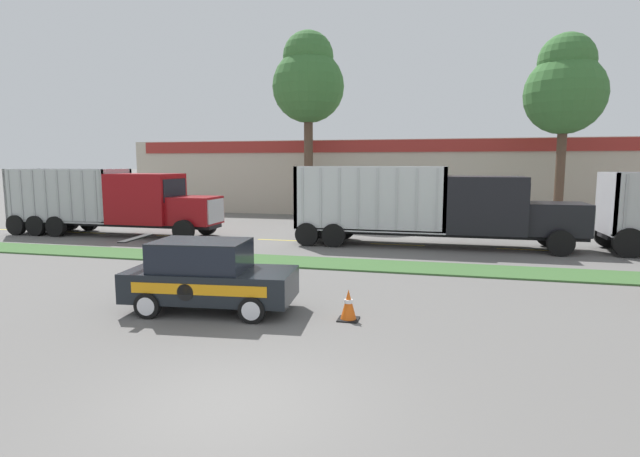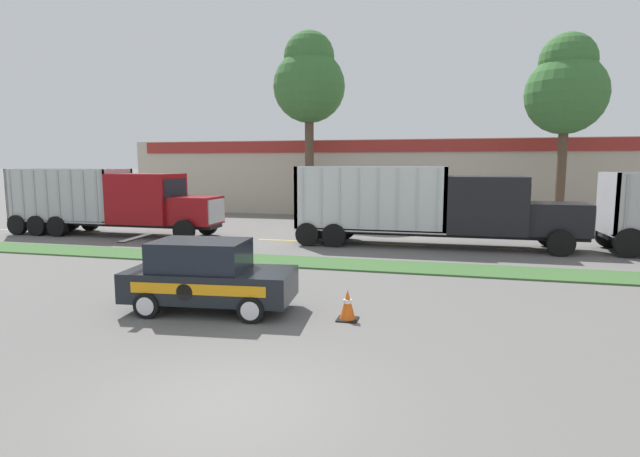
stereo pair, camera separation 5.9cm
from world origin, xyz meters
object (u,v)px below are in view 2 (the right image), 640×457
at_px(dump_truck_trail, 130,204).
at_px(traffic_cone, 348,305).
at_px(rally_car, 207,275).
at_px(dump_truck_lead, 459,210).

bearing_deg(dump_truck_trail, traffic_cone, -39.40).
distance_m(dump_truck_trail, traffic_cone, 17.04).
bearing_deg(traffic_cone, dump_truck_trail, 140.60).
xyz_separation_m(dump_truck_trail, traffic_cone, (13.13, -10.79, -1.25)).
relative_size(dump_truck_trail, traffic_cone, 15.42).
bearing_deg(rally_car, traffic_cone, 1.05).
relative_size(dump_truck_lead, dump_truck_trail, 1.09).
bearing_deg(rally_car, dump_truck_lead, 61.02).
bearing_deg(rally_car, dump_truck_trail, 131.67).
height_order(dump_truck_lead, dump_truck_trail, dump_truck_lead).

